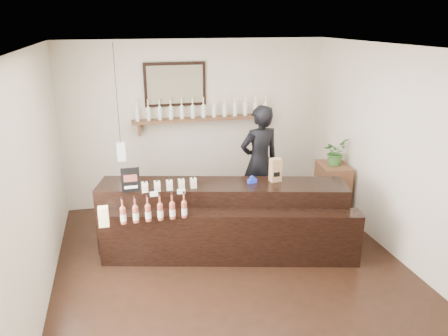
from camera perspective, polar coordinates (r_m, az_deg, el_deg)
name	(u,v)px	position (r m, az deg, el deg)	size (l,w,h in m)	color
ground	(234,271)	(5.83, 1.29, -13.29)	(5.00, 5.00, 0.00)	black
room_shell	(235,145)	(5.12, 1.43, 3.04)	(5.00, 5.00, 5.00)	beige
back_wall_decor	(189,105)	(7.35, -4.60, 8.27)	(2.66, 0.96, 1.69)	#57331E
counter	(224,221)	(6.10, -0.02, -6.91)	(3.46, 1.74, 1.11)	black
promo_sign	(130,180)	(5.79, -12.12, -1.55)	(0.24, 0.03, 0.33)	black
paper_bag	(275,170)	(6.09, 6.74, -0.25)	(0.16, 0.13, 0.33)	#986A49
tape_dispenser	(252,180)	(6.02, 3.70, -1.62)	(0.13, 0.07, 0.11)	#1C33C7
side_cabinet	(332,190)	(7.36, 13.90, -2.85)	(0.53, 0.67, 0.89)	#57331E
potted_plant	(335,152)	(7.15, 14.31, 2.06)	(0.39, 0.33, 0.43)	#396F2C
shopkeeper	(259,155)	(6.97, 4.66, 1.69)	(0.76, 0.50, 2.10)	black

